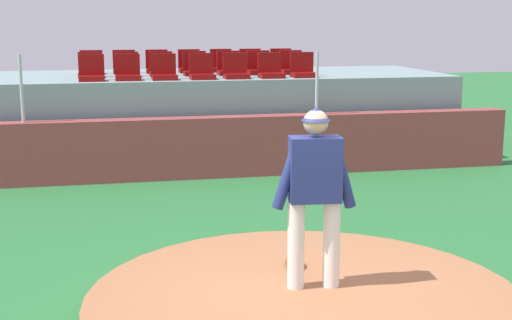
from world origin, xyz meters
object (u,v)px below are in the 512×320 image
stadium_chair_3 (202,71)px  stadium_chair_4 (236,70)px  pitcher (315,184)px  stadium_chair_9 (161,68)px  fielding_glove (294,262)px  stadium_chair_10 (195,68)px  stadium_chair_13 (292,67)px  stadium_chair_19 (251,64)px  stadium_chair_18 (221,65)px  stadium_chair_12 (259,67)px  stadium_chair_6 (303,69)px  stadium_chair_15 (124,66)px  stadium_chair_2 (164,72)px  stadium_chair_17 (190,65)px  stadium_chair_20 (282,64)px  stadium_chair_8 (127,69)px  stadium_chair_7 (90,69)px  stadium_chair_14 (92,66)px  stadium_chair_16 (157,66)px  stadium_chair_11 (229,67)px  stadium_chair_1 (128,72)px  stadium_chair_5 (271,70)px  stadium_chair_0 (92,73)px

stadium_chair_3 → stadium_chair_4: bearing=-178.1°
pitcher → stadium_chair_9: 8.40m
fielding_glove → stadium_chair_10: size_ratio=0.60×
stadium_chair_13 → stadium_chair_19: (-0.71, 0.90, 0.00)m
stadium_chair_3 → stadium_chair_18: same height
stadium_chair_4 → stadium_chair_12: same height
stadium_chair_6 → stadium_chair_13: bearing=-89.7°
stadium_chair_12 → stadium_chair_15: same height
stadium_chair_2 → stadium_chair_9: 0.90m
stadium_chair_6 → stadium_chair_17: bearing=-40.4°
stadium_chair_17 → stadium_chair_20: bearing=179.7°
stadium_chair_8 → stadium_chair_15: (-0.02, 0.92, 0.00)m
stadium_chair_7 → stadium_chair_14: 0.91m
stadium_chair_4 → stadium_chair_16: 2.28m
fielding_glove → stadium_chair_8: size_ratio=0.60×
stadium_chair_4 → stadium_chair_16: bearing=-51.5°
stadium_chair_19 → stadium_chair_15: bearing=0.1°
stadium_chair_12 → stadium_chair_19: bearing=-90.5°
stadium_chair_6 → stadium_chair_14: (-4.21, 1.79, 0.00)m
stadium_chair_11 → stadium_chair_3: bearing=53.0°
stadium_chair_20 → stadium_chair_19: bearing=-1.0°
stadium_chair_1 → fielding_glove: bearing=102.4°
stadium_chair_5 → stadium_chair_16: 2.78m
stadium_chair_12 → stadium_chair_17: (-1.38, 0.88, 0.00)m
stadium_chair_2 → stadium_chair_3: (0.74, -0.01, 0.00)m
stadium_chair_11 → stadium_chair_16: (-1.44, 0.88, 0.00)m
stadium_chair_8 → stadium_chair_10: size_ratio=1.00×
stadium_chair_16 → stadium_chair_14: bearing=-0.5°
stadium_chair_3 → stadium_chair_2: bearing=-1.1°
stadium_chair_5 → stadium_chair_18: same height
stadium_chair_12 → stadium_chair_8: bearing=0.7°
stadium_chair_19 → stadium_chair_20: 0.71m
stadium_chair_10 → stadium_chair_18: (0.71, 0.92, 0.00)m
fielding_glove → stadium_chair_12: 8.02m
stadium_chair_14 → stadium_chair_18: (2.83, 0.03, 0.00)m
stadium_chair_19 → fielding_glove: bearing=81.5°
stadium_chair_0 → stadium_chair_1: same height
stadium_chair_5 → stadium_chair_15: (-2.84, 1.79, 0.00)m
stadium_chair_1 → stadium_chair_12: same height
stadium_chair_3 → stadium_chair_8: same height
stadium_chair_12 → stadium_chair_15: size_ratio=1.00×
stadium_chair_13 → stadium_chair_19: bearing=-51.9°
stadium_chair_10 → stadium_chair_18: bearing=-127.7°
stadium_chair_14 → stadium_chair_16: bearing=179.5°
stadium_chair_11 → stadium_chair_14: bearing=-17.5°
stadium_chair_7 → stadium_chair_20: size_ratio=1.00×
stadium_chair_5 → stadium_chair_9: size_ratio=1.00×
fielding_glove → stadium_chair_10: 7.92m
stadium_chair_1 → stadium_chair_9: same height
stadium_chair_14 → stadium_chair_20: same height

